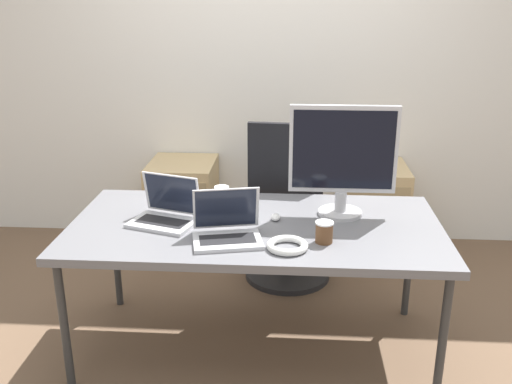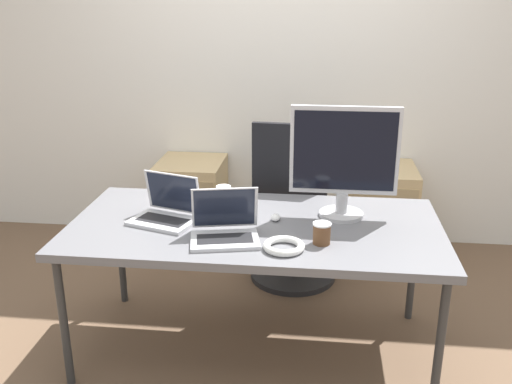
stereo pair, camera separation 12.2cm
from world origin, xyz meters
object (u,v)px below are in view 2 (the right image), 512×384
at_px(cabinet_right, 380,212).
at_px(coffee_cup_brown, 322,233).
at_px(cabinet_left, 192,204).
at_px(cable_coil, 284,246).
at_px(office_chair, 293,223).
at_px(monitor, 344,160).
at_px(coffee_cup_white, 224,196).
at_px(mouse, 276,218).
at_px(laptop_right, 225,229).
at_px(laptop_left, 166,211).

height_order(cabinet_right, coffee_cup_brown, coffee_cup_brown).
bearing_deg(cabinet_left, cable_coil, -63.18).
xyz_separation_m(office_chair, monitor, (0.27, -0.60, 0.59)).
bearing_deg(cabinet_right, office_chair, -140.34).
height_order(office_chair, coffee_cup_white, office_chair).
height_order(monitor, cable_coil, monitor).
height_order(mouse, coffee_cup_white, coffee_cup_white).
xyz_separation_m(laptop_right, coffee_cup_brown, (0.44, -0.01, 0.00)).
height_order(cabinet_left, coffee_cup_white, coffee_cup_white).
bearing_deg(office_chair, cable_coil, -89.46).
height_order(cabinet_right, mouse, mouse).
bearing_deg(mouse, coffee_cup_white, 147.82).
xyz_separation_m(office_chair, laptop_right, (-0.27, -0.95, 0.34)).
bearing_deg(laptop_right, cabinet_left, 108.90).
distance_m(monitor, coffee_cup_white, 0.67).
height_order(laptop_left, monitor, monitor).
xyz_separation_m(cabinet_right, coffee_cup_white, (-0.94, -1.01, 0.44)).
bearing_deg(cabinet_left, cabinet_right, 0.00).
height_order(laptop_left, coffee_cup_white, laptop_left).
xyz_separation_m(monitor, coffee_cup_white, (-0.62, 0.08, -0.24)).
relative_size(laptop_left, coffee_cup_white, 3.36).
height_order(coffee_cup_brown, cable_coil, coffee_cup_brown).
distance_m(cabinet_right, coffee_cup_brown, 1.56).
xyz_separation_m(laptop_left, laptop_right, (0.33, -0.19, -0.00)).
bearing_deg(laptop_left, coffee_cup_white, 44.35).
relative_size(laptop_left, mouse, 5.32).
xyz_separation_m(cabinet_left, coffee_cup_brown, (0.94, -1.44, 0.44)).
height_order(cabinet_right, coffee_cup_white, coffee_cup_white).
distance_m(office_chair, coffee_cup_white, 0.72).
height_order(office_chair, cable_coil, office_chair).
xyz_separation_m(cabinet_left, mouse, (0.71, -1.19, 0.40)).
height_order(monitor, mouse, monitor).
relative_size(laptop_right, coffee_cup_brown, 3.51).
bearing_deg(cabinet_right, cable_coil, -110.84).
distance_m(cabinet_left, cabinet_right, 1.35).
distance_m(cabinet_right, coffee_cup_white, 1.45).
bearing_deg(coffee_cup_white, cabinet_left, 112.35).
bearing_deg(cabinet_left, office_chair, -32.73).
distance_m(coffee_cup_brown, cable_coil, 0.19).
height_order(laptop_left, laptop_right, laptop_left).
relative_size(cabinet_right, coffee_cup_white, 6.02).
height_order(office_chair, laptop_right, office_chair).
xyz_separation_m(mouse, coffee_cup_brown, (0.23, -0.25, 0.03)).
relative_size(laptop_right, mouse, 5.13).
bearing_deg(coffee_cup_brown, office_chair, 100.40).
height_order(laptop_right, mouse, laptop_right).
relative_size(cabinet_left, laptop_left, 1.79).
xyz_separation_m(office_chair, cable_coil, (0.01, -1.04, 0.31)).
height_order(office_chair, monitor, monitor).
distance_m(laptop_left, mouse, 0.54).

